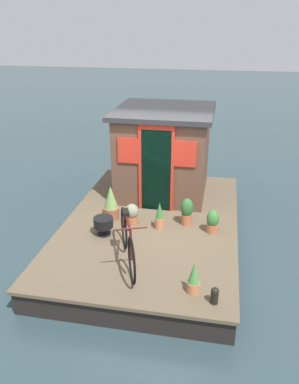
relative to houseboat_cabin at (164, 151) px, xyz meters
name	(u,v)px	position (x,y,z in m)	size (l,w,h in m)	color
ground_plane	(151,240)	(-1.47, 0.00, -1.42)	(60.00, 60.00, 0.00)	#2D4247
houseboat_deck	(151,230)	(-1.47, 0.00, -1.19)	(5.16, 3.34, 0.46)	brown
houseboat_cabin	(164,151)	(0.00, 0.00, 0.00)	(2.12, 2.09, 1.91)	brown
bicycle	(128,241)	(-2.96, 0.11, -0.57)	(1.62, 0.71, 0.86)	black
potted_plant_basil	(160,216)	(-1.75, -0.21, -0.71)	(0.18, 0.18, 0.54)	#C6754C
potted_plant_sage	(111,203)	(-1.51, 0.81, -0.64)	(0.31, 0.31, 0.69)	#935138
potted_plant_thyme	(187,211)	(-1.49, -0.69, -0.68)	(0.24, 0.24, 0.54)	#B2603D
potted_plant_ivy	(132,214)	(-1.68, 0.35, -0.75)	(0.27, 0.27, 0.42)	#B2603D
potted_plant_fern	(194,278)	(-3.52, -1.01, -0.72)	(0.19, 0.19, 0.51)	#C6754C
potted_plant_geranium	(213,221)	(-1.71, -1.20, -0.74)	(0.24, 0.24, 0.45)	#B2603D
charcoal_grill	(103,223)	(-2.18, 0.76, -0.73)	(0.36, 0.36, 0.34)	black
mooring_bollard	(215,295)	(-3.71, -1.32, -0.83)	(0.12, 0.12, 0.26)	black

